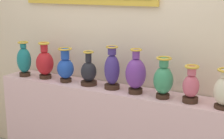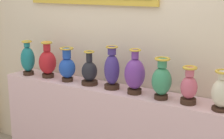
{
  "view_description": "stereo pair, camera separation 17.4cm",
  "coord_description": "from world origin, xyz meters",
  "px_view_note": "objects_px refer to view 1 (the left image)",
  "views": [
    {
      "loc": [
        1.47,
        -2.69,
        1.89
      ],
      "look_at": [
        0.0,
        0.0,
        1.14
      ],
      "focal_mm": 54.85,
      "sensor_mm": 36.0,
      "label": 1
    },
    {
      "loc": [
        1.62,
        -2.6,
        1.89
      ],
      "look_at": [
        0.0,
        0.0,
        1.14
      ],
      "focal_mm": 54.85,
      "sensor_mm": 36.0,
      "label": 2
    }
  ],
  "objects_px": {
    "vase_indigo": "(112,70)",
    "vase_violet": "(136,74)",
    "vase_teal": "(24,60)",
    "vase_jade": "(163,79)",
    "vase_crimson": "(45,63)",
    "vase_rose": "(191,86)",
    "vase_onyx": "(89,72)",
    "vase_sapphire": "(65,67)",
    "vase_ivory": "(224,90)"
  },
  "relations": [
    {
      "from": "vase_jade",
      "to": "vase_rose",
      "type": "height_order",
      "value": "vase_jade"
    },
    {
      "from": "vase_sapphire",
      "to": "vase_violet",
      "type": "height_order",
      "value": "vase_violet"
    },
    {
      "from": "vase_onyx",
      "to": "vase_rose",
      "type": "height_order",
      "value": "vase_onyx"
    },
    {
      "from": "vase_indigo",
      "to": "vase_teal",
      "type": "bearing_deg",
      "value": -177.56
    },
    {
      "from": "vase_onyx",
      "to": "vase_jade",
      "type": "relative_size",
      "value": 0.93
    },
    {
      "from": "vase_crimson",
      "to": "vase_rose",
      "type": "relative_size",
      "value": 1.21
    },
    {
      "from": "vase_rose",
      "to": "vase_ivory",
      "type": "xyz_separation_m",
      "value": [
        0.27,
        -0.01,
        0.0
      ]
    },
    {
      "from": "vase_sapphire",
      "to": "vase_indigo",
      "type": "relative_size",
      "value": 0.85
    },
    {
      "from": "vase_sapphire",
      "to": "vase_ivory",
      "type": "distance_m",
      "value": 1.53
    },
    {
      "from": "vase_teal",
      "to": "vase_jade",
      "type": "distance_m",
      "value": 1.54
    },
    {
      "from": "vase_onyx",
      "to": "vase_ivory",
      "type": "xyz_separation_m",
      "value": [
        1.27,
        -0.04,
        0.02
      ]
    },
    {
      "from": "vase_jade",
      "to": "vase_rose",
      "type": "xyz_separation_m",
      "value": [
        0.24,
        0.01,
        -0.02
      ]
    },
    {
      "from": "vase_ivory",
      "to": "vase_onyx",
      "type": "bearing_deg",
      "value": 178.19
    },
    {
      "from": "vase_violet",
      "to": "vase_rose",
      "type": "height_order",
      "value": "vase_violet"
    },
    {
      "from": "vase_indigo",
      "to": "vase_ivory",
      "type": "distance_m",
      "value": 1.01
    },
    {
      "from": "vase_teal",
      "to": "vase_sapphire",
      "type": "distance_m",
      "value": 0.52
    },
    {
      "from": "vase_onyx",
      "to": "vase_indigo",
      "type": "relative_size",
      "value": 0.83
    },
    {
      "from": "vase_onyx",
      "to": "vase_jade",
      "type": "bearing_deg",
      "value": -2.67
    },
    {
      "from": "vase_indigo",
      "to": "vase_violet",
      "type": "height_order",
      "value": "vase_violet"
    },
    {
      "from": "vase_crimson",
      "to": "vase_sapphire",
      "type": "distance_m",
      "value": 0.27
    },
    {
      "from": "vase_crimson",
      "to": "vase_sapphire",
      "type": "relative_size",
      "value": 1.1
    },
    {
      "from": "vase_sapphire",
      "to": "vase_violet",
      "type": "bearing_deg",
      "value": -0.2
    },
    {
      "from": "vase_onyx",
      "to": "vase_ivory",
      "type": "distance_m",
      "value": 1.27
    },
    {
      "from": "vase_crimson",
      "to": "vase_ivory",
      "type": "distance_m",
      "value": 1.79
    },
    {
      "from": "vase_teal",
      "to": "vase_indigo",
      "type": "bearing_deg",
      "value": 2.44
    },
    {
      "from": "vase_jade",
      "to": "vase_ivory",
      "type": "distance_m",
      "value": 0.5
    },
    {
      "from": "vase_rose",
      "to": "vase_violet",
      "type": "bearing_deg",
      "value": 179.25
    },
    {
      "from": "vase_violet",
      "to": "vase_ivory",
      "type": "xyz_separation_m",
      "value": [
        0.76,
        -0.02,
        -0.03
      ]
    },
    {
      "from": "vase_teal",
      "to": "vase_onyx",
      "type": "relative_size",
      "value": 1.12
    },
    {
      "from": "vase_indigo",
      "to": "vase_jade",
      "type": "xyz_separation_m",
      "value": [
        0.51,
        -0.04,
        -0.01
      ]
    },
    {
      "from": "vase_ivory",
      "to": "vase_sapphire",
      "type": "bearing_deg",
      "value": 179.22
    },
    {
      "from": "vase_teal",
      "to": "vase_sapphire",
      "type": "height_order",
      "value": "vase_teal"
    },
    {
      "from": "vase_teal",
      "to": "vase_ivory",
      "type": "relative_size",
      "value": 1.17
    },
    {
      "from": "vase_ivory",
      "to": "vase_rose",
      "type": "bearing_deg",
      "value": 177.47
    },
    {
      "from": "vase_teal",
      "to": "vase_crimson",
      "type": "xyz_separation_m",
      "value": [
        0.25,
        0.04,
        -0.01
      ]
    },
    {
      "from": "vase_violet",
      "to": "vase_indigo",
      "type": "bearing_deg",
      "value": 175.14
    },
    {
      "from": "vase_violet",
      "to": "vase_jade",
      "type": "bearing_deg",
      "value": -3.05
    },
    {
      "from": "vase_indigo",
      "to": "vase_violet",
      "type": "bearing_deg",
      "value": -4.86
    },
    {
      "from": "vase_rose",
      "to": "vase_teal",
      "type": "bearing_deg",
      "value": -179.48
    },
    {
      "from": "vase_teal",
      "to": "vase_rose",
      "type": "height_order",
      "value": "vase_teal"
    },
    {
      "from": "vase_onyx",
      "to": "vase_jade",
      "type": "distance_m",
      "value": 0.77
    },
    {
      "from": "vase_crimson",
      "to": "vase_sapphire",
      "type": "bearing_deg",
      "value": -2.16
    },
    {
      "from": "vase_sapphire",
      "to": "vase_ivory",
      "type": "xyz_separation_m",
      "value": [
        1.53,
        -0.02,
        -0.01
      ]
    },
    {
      "from": "vase_onyx",
      "to": "vase_jade",
      "type": "height_order",
      "value": "vase_jade"
    },
    {
      "from": "vase_jade",
      "to": "vase_ivory",
      "type": "relative_size",
      "value": 1.13
    },
    {
      "from": "vase_teal",
      "to": "vase_indigo",
      "type": "relative_size",
      "value": 0.92
    },
    {
      "from": "vase_crimson",
      "to": "vase_indigo",
      "type": "distance_m",
      "value": 0.78
    },
    {
      "from": "vase_indigo",
      "to": "vase_violet",
      "type": "distance_m",
      "value": 0.25
    },
    {
      "from": "vase_onyx",
      "to": "vase_ivory",
      "type": "relative_size",
      "value": 1.04
    },
    {
      "from": "vase_onyx",
      "to": "vase_violet",
      "type": "bearing_deg",
      "value": -2.48
    }
  ]
}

